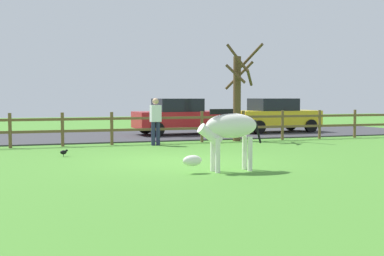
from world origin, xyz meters
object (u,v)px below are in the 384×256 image
visitor_near_fence (156,119)px  parked_car_red (180,116)px  zebra (228,130)px  bare_tree (238,93)px  parked_car_yellow (275,115)px  crow_on_grass (64,152)px

visitor_near_fence → parked_car_red: bearing=62.2°
zebra → visitor_near_fence: visitor_near_fence is taller
zebra → parked_car_red: (2.03, 10.37, -0.08)m
bare_tree → visitor_near_fence: 3.60m
zebra → parked_car_yellow: parked_car_yellow is taller
crow_on_grass → zebra: bearing=-50.6°
bare_tree → zebra: bare_tree is taller
zebra → parked_car_red: bearing=78.9°
visitor_near_fence → parked_car_yellow: bearing=30.6°
parked_car_red → visitor_near_fence: size_ratio=2.50×
bare_tree → parked_car_yellow: size_ratio=0.91×
visitor_near_fence → zebra: bearing=-89.5°
zebra → bare_tree: bearing=64.8°
bare_tree → parked_car_yellow: bare_tree is taller
parked_car_yellow → parked_car_red: bearing=-179.9°
crow_on_grass → parked_car_yellow: (9.98, 6.34, 0.72)m
parked_car_red → parked_car_yellow: bearing=0.1°
bare_tree → parked_car_red: size_ratio=0.90×
parked_car_yellow → zebra: bearing=-122.7°
zebra → crow_on_grass: (-3.33, 4.05, -0.80)m
parked_car_yellow → bare_tree: bearing=-135.2°
bare_tree → zebra: (-3.34, -7.09, -0.91)m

